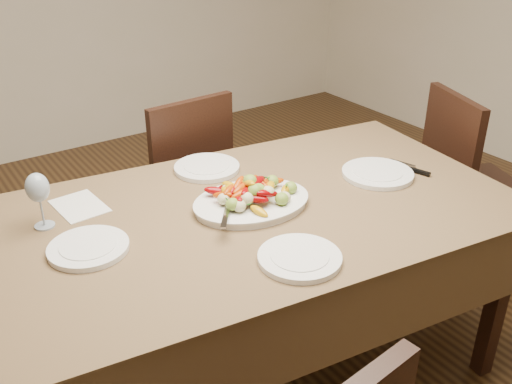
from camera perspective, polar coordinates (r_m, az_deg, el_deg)
The scene contains 13 objects.
dining_table at distance 2.20m, azimuth -0.00°, elevation -10.25°, with size 1.84×1.04×0.76m, color brown.
chair_far at distance 2.82m, azimuth -8.19°, elevation 0.81°, with size 0.42×0.42×0.95m, color black, non-canonical shape.
chair_right at distance 2.97m, azimuth 21.30°, elevation 0.48°, with size 0.42×0.42×0.95m, color black, non-canonical shape.
serving_platter at distance 2.00m, azimuth -0.45°, elevation -1.18°, with size 0.41×0.30×0.02m, color white.
roasted_vegetables at distance 1.97m, azimuth -0.46°, elevation 0.28°, with size 0.34×0.23×0.09m, color #6F0204, non-canonical shape.
serving_spoon at distance 1.92m, azimuth -1.69°, elevation -1.10°, with size 0.28×0.06×0.03m, color #9EA0A8, non-canonical shape.
plate_left at distance 1.83m, azimuth -16.40°, elevation -5.40°, with size 0.25×0.25×0.02m, color white.
plate_right at distance 2.27m, azimuth 12.06°, elevation 1.81°, with size 0.28×0.28×0.02m, color white.
plate_far at distance 2.28m, azimuth -4.94°, elevation 2.42°, with size 0.26×0.26×0.02m, color white.
plate_near at distance 1.72m, azimuth 4.38°, elevation -6.61°, with size 0.25×0.25×0.02m, color white.
wine_glass at distance 1.96m, azimuth -20.83°, elevation -0.67°, with size 0.08×0.08×0.20m, color #8C99A5, non-canonical shape.
menu_card at distance 2.10m, azimuth -17.24°, elevation -1.34°, with size 0.15×0.21×0.00m, color silver.
table_knife at distance 2.36m, azimuth 15.28°, elevation 2.30°, with size 0.02×0.20×0.01m, color #9EA0A8, non-canonical shape.
Camera 1 is at (-1.20, -1.16, 1.72)m, focal length 40.00 mm.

